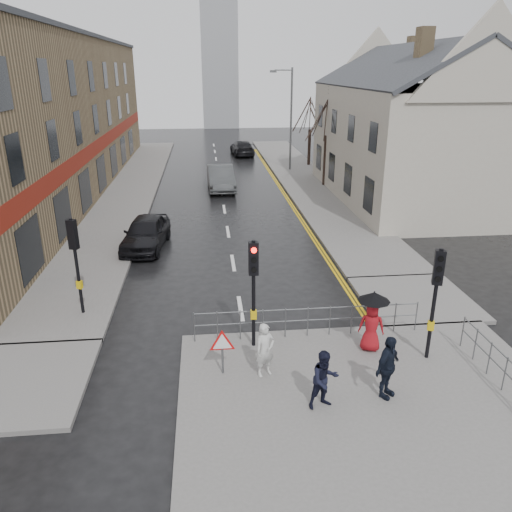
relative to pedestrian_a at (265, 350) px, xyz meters
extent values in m
plane|color=black|center=(-0.36, 1.39, -0.92)|extent=(120.00, 120.00, 0.00)
cube|color=#605E5B|center=(2.64, -2.11, -0.85)|extent=(10.00, 9.00, 0.14)
cube|color=#605E5B|center=(-6.86, 24.39, -0.85)|extent=(4.00, 44.00, 0.14)
cube|color=#605E5B|center=(6.14, 26.39, -0.85)|extent=(4.00, 40.00, 0.14)
cube|color=#605E5B|center=(6.14, 4.39, -0.85)|extent=(4.00, 4.20, 0.14)
cube|color=#605E5B|center=(-6.86, 0.39, -0.85)|extent=(4.00, 4.20, 0.14)
cube|color=#8C7451|center=(-12.36, 23.39, 4.08)|extent=(8.00, 42.00, 10.00)
cube|color=#B3AD9C|center=(11.64, 19.39, 2.58)|extent=(9.00, 16.00, 7.00)
cube|color=#8C7451|center=(10.14, 15.39, 8.28)|extent=(0.70, 0.90, 1.80)
cube|color=#8C7451|center=(12.84, 23.39, 8.28)|extent=(0.70, 0.90, 1.80)
cube|color=gray|center=(1.14, 63.39, 8.08)|extent=(5.00, 5.00, 18.00)
cylinder|color=black|center=(-0.16, 1.59, 0.92)|extent=(0.11, 0.11, 3.40)
cube|color=black|center=(-0.16, 1.59, 2.07)|extent=(0.28, 0.22, 1.00)
cylinder|color=#FF0C07|center=(-0.16, 1.45, 2.37)|extent=(0.16, 0.04, 0.16)
cylinder|color=black|center=(-0.16, 1.45, 2.07)|extent=(0.16, 0.04, 0.16)
cylinder|color=black|center=(-0.16, 1.45, 1.77)|extent=(0.16, 0.04, 0.16)
cube|color=gold|center=(-0.16, 1.59, 0.27)|extent=(0.18, 0.14, 0.28)
cylinder|color=black|center=(4.84, 0.39, 0.92)|extent=(0.11, 0.11, 3.40)
cube|color=black|center=(4.84, 0.39, 2.07)|extent=(0.34, 0.30, 1.00)
cylinder|color=black|center=(4.79, 0.25, 2.37)|extent=(0.16, 0.09, 0.16)
cylinder|color=black|center=(4.79, 0.25, 2.07)|extent=(0.16, 0.09, 0.16)
cylinder|color=black|center=(4.79, 0.25, 1.77)|extent=(0.16, 0.09, 0.16)
cube|color=gold|center=(4.84, 0.39, 0.27)|extent=(0.22, 0.19, 0.28)
cylinder|color=black|center=(-5.86, 4.39, 0.92)|extent=(0.11, 0.11, 3.40)
cube|color=black|center=(-5.86, 4.39, 2.07)|extent=(0.34, 0.30, 1.00)
cylinder|color=black|center=(-5.81, 4.52, 2.37)|extent=(0.16, 0.09, 0.16)
cylinder|color=black|center=(-5.81, 4.52, 2.07)|extent=(0.16, 0.09, 0.16)
cylinder|color=black|center=(-5.81, 4.52, 1.77)|extent=(0.16, 0.09, 0.16)
cube|color=gold|center=(-5.86, 4.39, 0.27)|extent=(0.22, 0.19, 0.28)
cylinder|color=#595B5E|center=(-1.96, 1.99, -0.28)|extent=(0.04, 0.04, 1.00)
cylinder|color=#595B5E|center=(5.14, 1.99, -0.28)|extent=(0.04, 0.04, 1.00)
cylinder|color=#595B5E|center=(1.59, 1.99, 0.17)|extent=(7.10, 0.04, 0.04)
cylinder|color=#595B5E|center=(1.59, 1.99, -0.23)|extent=(7.10, 0.04, 0.04)
cylinder|color=#595B5E|center=(6.14, 0.89, -0.28)|extent=(0.04, 0.04, 1.00)
cylinder|color=#595B5E|center=(6.14, -1.36, 0.17)|extent=(0.04, 4.50, 0.04)
cylinder|color=#595B5E|center=(6.14, -1.36, -0.23)|extent=(0.04, 4.50, 0.04)
cylinder|color=#595B5E|center=(-1.16, 0.19, -0.35)|extent=(0.06, 0.06, 0.85)
cylinder|color=red|center=(-1.16, 0.19, 0.17)|extent=(0.80, 0.03, 0.80)
cylinder|color=white|center=(-1.16, 0.17, 0.17)|extent=(0.60, 0.03, 0.60)
cylinder|color=#595B5E|center=(5.64, 29.39, 3.22)|extent=(0.16, 0.16, 8.00)
cylinder|color=#595B5E|center=(4.94, 29.39, 7.02)|extent=(1.40, 0.10, 0.10)
cube|color=#595B5E|center=(4.14, 29.39, 6.92)|extent=(0.50, 0.25, 0.18)
cylinder|color=black|center=(7.14, 23.39, 0.97)|extent=(0.26, 0.26, 3.50)
cylinder|color=black|center=(7.64, 31.39, 0.72)|extent=(0.26, 0.26, 3.00)
imported|color=beige|center=(0.00, 0.00, 0.00)|extent=(0.67, 0.57, 1.55)
imported|color=black|center=(1.29, -1.53, 0.01)|extent=(0.89, 0.78, 1.56)
imported|color=maroon|center=(3.30, 0.98, 0.00)|extent=(0.89, 0.73, 1.56)
cylinder|color=black|center=(3.30, 0.98, 0.10)|extent=(0.02, 0.02, 1.76)
cone|color=black|center=(3.30, 0.98, 0.98)|extent=(0.96, 0.96, 0.28)
imported|color=black|center=(2.98, -1.28, 0.09)|extent=(1.04, 0.98, 1.73)
imported|color=black|center=(-4.36, 11.29, -0.15)|extent=(2.33, 4.67, 1.53)
imported|color=#3E4042|center=(-0.35, 23.13, -0.08)|extent=(1.94, 5.13, 1.67)
imported|color=black|center=(2.29, 37.81, -0.21)|extent=(2.29, 4.98, 1.41)
camera|label=1|loc=(-1.46, -11.71, 7.21)|focal=35.00mm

